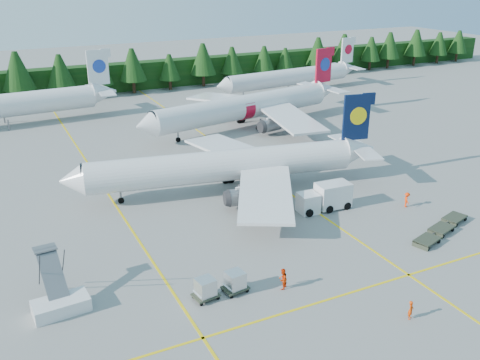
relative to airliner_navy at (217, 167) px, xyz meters
name	(u,v)px	position (x,y,z in m)	size (l,w,h in m)	color
ground	(316,259)	(1.78, -18.96, -3.33)	(320.00, 320.00, 0.00)	gray
taxi_stripe_a	(117,207)	(-12.22, 1.04, -3.33)	(0.25, 120.00, 0.01)	yellow
taxi_stripe_b	(269,179)	(7.78, 1.04, -3.33)	(0.25, 120.00, 0.01)	yellow
taxi_stripe_cross	(355,291)	(1.78, -24.96, -3.33)	(80.00, 0.25, 0.01)	yellow
treeline_hedge	(109,78)	(1.78, 63.04, -0.33)	(220.00, 4.00, 6.00)	black
airliner_navy	(217,167)	(0.00, 0.00, 0.00)	(37.88, 30.91, 11.09)	silver
airliner_red	(241,108)	(14.90, 23.88, 0.24)	(40.47, 32.98, 11.88)	silver
airliner_far_right	(285,78)	(35.87, 44.69, 0.02)	(36.71, 7.41, 10.69)	silver
airstairs	(60,301)	(-21.17, -16.60, -2.48)	(4.52, 6.14, 3.93)	silver
service_truck	(324,197)	(8.92, -9.84, -1.86)	(6.31, 2.61, 2.99)	white
dolly_train	(441,228)	(16.63, -20.05, -2.82)	(9.54, 4.99, 0.16)	#2E3325
uld_pair	(220,284)	(-8.73, -20.41, -2.26)	(4.94, 1.97, 1.59)	#2E3325
crew_a	(411,310)	(3.34, -29.90, -2.54)	(0.58, 0.38, 1.59)	#D63804
crew_b	(283,279)	(-3.55, -21.83, -2.38)	(0.93, 0.73, 1.92)	red
crew_c	(407,200)	(17.84, -13.51, -2.45)	(0.73, 0.49, 1.77)	#FF3405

